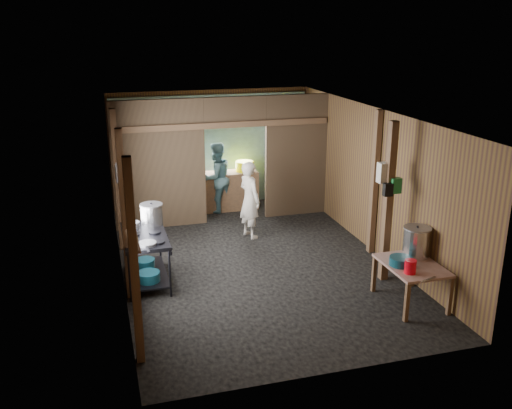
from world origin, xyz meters
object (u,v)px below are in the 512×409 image
object	(u,v)px
gas_range	(146,258)
prep_table	(410,283)
yellow_tub	(245,166)
pink_bucket	(410,267)
stove_pot_large	(152,215)
stock_pot	(416,243)
cook	(250,200)

from	to	relation	value
gas_range	prep_table	xyz separation A→B (m)	(3.71, -1.81, -0.10)
yellow_tub	pink_bucket	bearing A→B (deg)	-79.53
yellow_tub	prep_table	bearing A→B (deg)	-76.88
stove_pot_large	pink_bucket	world-z (taller)	stove_pot_large
prep_table	stock_pot	world-z (taller)	stock_pot
stove_pot_large	cook	size ratio (longest dim) A/B	0.25
stock_pot	gas_range	bearing A→B (deg)	158.29
gas_range	stock_pot	distance (m)	4.23
prep_table	pink_bucket	size ratio (longest dim) A/B	5.31
pink_bucket	cook	bearing A→B (deg)	110.99
stock_pot	cook	bearing A→B (deg)	120.04
gas_range	stove_pot_large	xyz separation A→B (m)	(0.17, 0.43, 0.58)
yellow_tub	cook	bearing A→B (deg)	-101.88
stock_pot	pink_bucket	distance (m)	0.66
pink_bucket	stock_pot	bearing A→B (deg)	52.67
gas_range	prep_table	size ratio (longest dim) A/B	1.32
gas_range	prep_table	distance (m)	4.13
prep_table	yellow_tub	size ratio (longest dim) A/B	2.62
gas_range	pink_bucket	world-z (taller)	pink_bucket
stove_pot_large	stock_pot	distance (m)	4.23
stove_pot_large	stock_pot	bearing A→B (deg)	-27.95
gas_range	yellow_tub	world-z (taller)	yellow_tub
stove_pot_large	yellow_tub	distance (m)	3.71
stove_pot_large	pink_bucket	size ratio (longest dim) A/B	1.88
gas_range	cook	distance (m)	2.64
gas_range	pink_bucket	distance (m)	4.09
stock_pot	prep_table	bearing A→B (deg)	-127.88
stock_pot	pink_bucket	xyz separation A→B (m)	(-0.40, -0.52, -0.12)
gas_range	yellow_tub	size ratio (longest dim) A/B	3.46
stove_pot_large	yellow_tub	size ratio (longest dim) A/B	0.93
gas_range	prep_table	bearing A→B (deg)	-26.01
prep_table	stock_pot	bearing A→B (deg)	52.12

